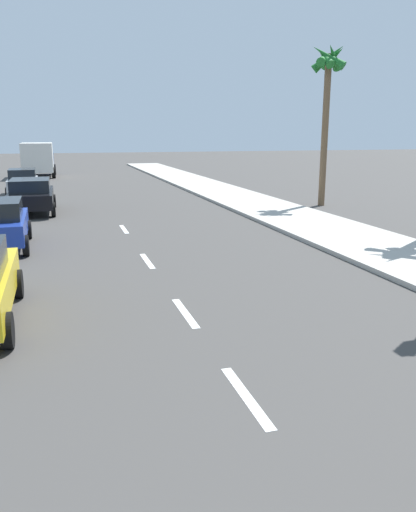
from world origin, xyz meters
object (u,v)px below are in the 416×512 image
Objects in this scene: parked_car_silver at (23,181)px; delivery_truck at (38,159)px; palm_tree_far at (328,79)px; parked_car_black at (31,195)px.

delivery_truck is at bearing 86.66° from parked_car_silver.
delivery_truck is 26.85m from palm_tree_far.
palm_tree_far is at bearing -6.07° from parked_car_black.
parked_car_black and parked_car_silver have the same top height.
delivery_truck reaches higher than parked_car_silver.
delivery_truck is (0.53, 13.61, 0.67)m from parked_car_silver.
parked_car_silver is at bearing 149.59° from palm_tree_far.
delivery_truck is at bearing 122.58° from palm_tree_far.
parked_car_black is 20.68m from delivery_truck.
parked_car_black is at bearing -88.83° from delivery_truck.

